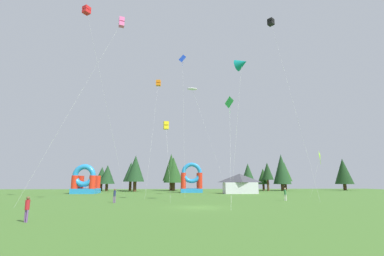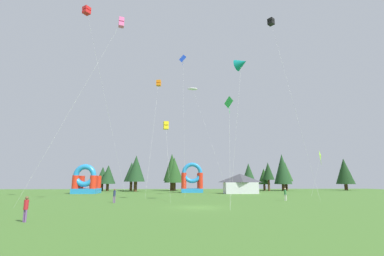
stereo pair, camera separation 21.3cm
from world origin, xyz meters
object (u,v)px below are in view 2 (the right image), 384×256
(person_left_edge, at_px, (285,193))
(inflatable_yellow_castle, at_px, (86,183))
(kite_blue_diamond, at_px, (183,60))
(kite_yellow_box, at_px, (166,126))
(person_midfield, at_px, (114,194))
(festival_tent, at_px, (240,184))
(person_near_camera, at_px, (26,207))
(kite_teal_delta, at_px, (241,63))
(inflatable_orange_dome, at_px, (192,181))
(kite_lime_diamond, at_px, (321,156))
(kite_white_parafoil, at_px, (193,89))
(kite_red_box, at_px, (87,11))
(kite_pink_box, at_px, (121,23))
(kite_orange_box, at_px, (159,83))
(kite_black_box, at_px, (271,22))
(kite_green_diamond, at_px, (230,104))

(person_left_edge, distance_m, inflatable_yellow_castle, 39.44)
(kite_blue_diamond, bearing_deg, kite_yellow_box, -104.43)
(person_midfield, distance_m, festival_tent, 30.10)
(kite_yellow_box, xyz_separation_m, person_near_camera, (-8.06, -18.75, -9.22))
(kite_teal_delta, bearing_deg, kite_yellow_box, 144.66)
(person_left_edge, relative_size, inflatable_orange_dome, 0.25)
(kite_yellow_box, bearing_deg, kite_lime_diamond, 17.43)
(kite_white_parafoil, relative_size, kite_red_box, 0.85)
(kite_pink_box, height_order, kite_teal_delta, kite_pink_box)
(kite_orange_box, distance_m, kite_black_box, 22.03)
(kite_pink_box, distance_m, kite_yellow_box, 14.44)
(kite_teal_delta, height_order, inflatable_orange_dome, kite_teal_delta)
(kite_blue_diamond, relative_size, kite_white_parafoil, 1.10)
(inflatable_yellow_castle, bearing_deg, person_near_camera, -77.12)
(kite_pink_box, height_order, kite_red_box, kite_red_box)
(kite_red_box, bearing_deg, person_midfield, -21.12)
(kite_red_box, height_order, person_near_camera, kite_red_box)
(inflatable_orange_dome, bearing_deg, kite_blue_diamond, -99.70)
(kite_red_box, bearing_deg, kite_blue_diamond, 37.74)
(kite_green_diamond, xyz_separation_m, kite_teal_delta, (1.89, 1.56, 5.61))
(kite_teal_delta, bearing_deg, kite_blue_diamond, 112.48)
(kite_blue_diamond, height_order, inflatable_orange_dome, kite_blue_diamond)
(kite_pink_box, height_order, inflatable_orange_dome, kite_pink_box)
(person_left_edge, bearing_deg, inflatable_yellow_castle, -179.40)
(kite_orange_box, xyz_separation_m, person_midfield, (-3.85, -14.60, -19.51))
(kite_lime_diamond, relative_size, kite_black_box, 0.26)
(kite_white_parafoil, xyz_separation_m, kite_green_diamond, (2.58, -28.41, -11.54))
(kite_blue_diamond, distance_m, kite_white_parafoil, 10.83)
(kite_pink_box, bearing_deg, kite_red_box, 141.71)
(person_left_edge, bearing_deg, kite_white_parafoil, 151.00)
(person_left_edge, relative_size, person_midfield, 1.01)
(kite_red_box, relative_size, person_near_camera, 17.04)
(kite_orange_box, relative_size, kite_teal_delta, 1.20)
(inflatable_orange_dome, bearing_deg, kite_white_parafoil, -90.83)
(kite_lime_diamond, xyz_separation_m, kite_red_box, (-38.19, -9.51, 20.00))
(kite_pink_box, height_order, kite_green_diamond, kite_pink_box)
(kite_white_parafoil, distance_m, kite_pink_box, 28.28)
(inflatable_orange_dome, height_order, inflatable_yellow_castle, inflatable_orange_dome)
(kite_black_box, bearing_deg, festival_tent, 96.02)
(kite_black_box, xyz_separation_m, kite_red_box, (-28.12, -2.46, -0.72))
(inflatable_orange_dome, bearing_deg, kite_lime_diamond, -35.87)
(kite_orange_box, height_order, kite_blue_diamond, kite_blue_diamond)
(kite_red_box, bearing_deg, inflatable_orange_dome, 56.39)
(kite_lime_diamond, height_order, inflatable_orange_dome, kite_lime_diamond)
(kite_orange_box, bearing_deg, kite_blue_diamond, -15.86)
(kite_lime_diamond, relative_size, kite_red_box, 0.27)
(kite_white_parafoil, distance_m, kite_yellow_box, 24.25)
(kite_white_parafoil, bearing_deg, person_midfield, -114.39)
(kite_red_box, height_order, person_left_edge, kite_red_box)
(kite_yellow_box, bearing_deg, kite_teal_delta, -35.34)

